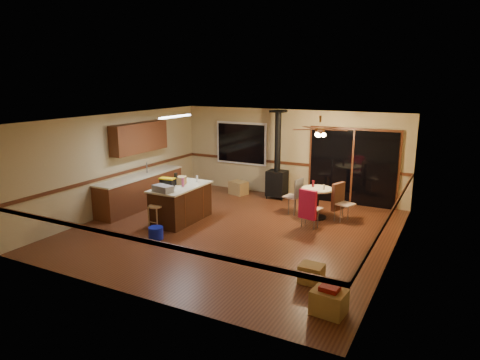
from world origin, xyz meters
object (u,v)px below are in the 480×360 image
Objects in this scene: toolbox_grey at (163,189)px; chair_near at (308,204)px; chair_left at (296,192)px; box_corner_b at (311,274)px; kitchen_island at (181,203)px; box_corner_a at (329,302)px; bar_stool at (156,218)px; dining_table at (317,198)px; chair_right at (339,197)px; wood_stove at (277,174)px; toolbox_black at (167,183)px; box_under_window at (238,188)px; blue_bucket at (156,233)px.

chair_near is (3.02, 1.55, -0.38)m from toolbox_grey.
box_corner_b is (1.62, -3.57, -0.43)m from chair_left.
kitchen_island reaches higher than box_corner_a.
dining_table reaches higher than bar_stool.
toolbox_grey is 4.20m from box_corner_b.
chair_right is (0.47, 0.99, 0.00)m from chair_near.
box_corner_a is (3.21, -5.61, -0.54)m from wood_stove.
toolbox_black reaches higher than box_corner_a.
chair_near is 1.00× the size of chair_right.
bar_stool reaches higher than box_corner_a.
wood_stove is 6.48m from box_corner_a.
bar_stool is 1.19× the size of box_under_window.
wood_stove is at bearing 70.17° from toolbox_grey.
toolbox_grey is at bearing -109.83° from wood_stove.
chair_near reaches higher than box_corner_b.
chair_right is 1.42× the size of box_corner_a.
bar_stool reaches higher than blue_bucket.
dining_table is 0.54m from chair_right.
chair_near reaches higher than bar_stool.
bar_stool is 0.86× the size of chair_near.
chair_left is at bearing 116.22° from box_corner_a.
chair_right is (3.49, 2.54, -0.38)m from toolbox_grey.
toolbox_grey is 3.86m from dining_table.
wood_stove is 4.20× the size of bar_stool.
kitchen_island is at bearing 156.65° from box_corner_b.
toolbox_grey is at bearing -140.60° from dining_table.
kitchen_island is 0.85m from bar_stool.
wood_stove is 2.73m from chair_near.
chair_left is 4.94m from box_corner_a.
wood_stove reaches higher than chair_right.
blue_bucket is (0.47, -1.09, -0.86)m from toolbox_black.
bar_stool reaches higher than box_under_window.
dining_table is at bearing 32.08° from toolbox_black.
blue_bucket is at bearing -52.71° from bar_stool.
blue_bucket is at bearing -68.09° from toolbox_grey.
wood_stove is 4.51m from blue_bucket.
blue_bucket is 0.41× the size of dining_table.
box_corner_a is (4.51, -2.56, -0.27)m from kitchen_island.
bar_stool is at bearing -93.33° from box_under_window.
box_under_window is (-1.21, -0.15, -0.53)m from wood_stove.
dining_table is at bearing -168.11° from chair_right.
box_corner_b is at bearing -14.86° from toolbox_grey.
toolbox_black is 0.84× the size of box_corner_b.
wood_stove is 2.45m from chair_right.
dining_table is at bearing 106.35° from box_corner_b.
toolbox_black reaches higher than dining_table.
wood_stove is 5.17× the size of toolbox_grey.
box_under_window is (0.22, 3.73, -0.10)m from bar_stool.
blue_bucket is 4.56m from chair_right.
toolbox_black is at bearing -161.08° from chair_near.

